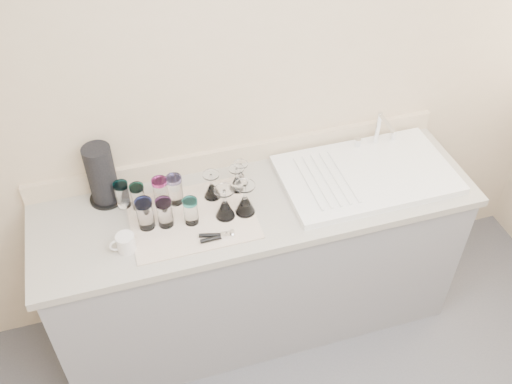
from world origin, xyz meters
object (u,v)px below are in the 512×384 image
object	(u,v)px
tumbler_magenta	(145,214)
goblet_extra	(241,177)
tumbler_lavender	(191,211)
goblet_back_right	(237,182)
goblet_front_right	(245,203)
sink_unit	(367,174)
tumbler_extra	(122,194)
tumbler_cyan	(161,192)
goblet_back_left	(212,189)
goblet_front_left	(225,207)
can_opener	(217,236)
tumbler_teal	(138,197)
tumbler_purple	(175,190)
paper_towel_roll	(102,175)
tumbler_blue	(165,213)
white_mug	(125,243)

from	to	relation	value
tumbler_magenta	goblet_extra	distance (m)	0.50
tumbler_lavender	goblet_back_right	world-z (taller)	tumbler_lavender
goblet_extra	goblet_front_right	bearing A→B (deg)	-100.10
sink_unit	tumbler_extra	world-z (taller)	sink_unit
tumbler_cyan	goblet_back_right	distance (m)	0.35
goblet_back_left	goblet_extra	bearing A→B (deg)	17.71
goblet_front_left	can_opener	world-z (taller)	goblet_front_left
tumbler_teal	goblet_back_left	xyz separation A→B (m)	(0.33, -0.02, -0.02)
tumbler_purple	goblet_back_left	distance (m)	0.17
tumbler_purple	paper_towel_roll	size ratio (longest dim) A/B	0.49
sink_unit	goblet_back_right	size ratio (longest dim) A/B	6.48
tumbler_lavender	goblet_front_right	distance (m)	0.24
tumbler_blue	goblet_back_left	xyz separation A→B (m)	(0.24, 0.12, -0.03)
tumbler_cyan	can_opener	xyz separation A→B (m)	(0.19, -0.28, -0.06)
tumbler_lavender	goblet_back_right	xyz separation A→B (m)	(0.25, 0.15, -0.02)
tumbler_magenta	tumbler_blue	size ratio (longest dim) A/B	1.07
goblet_back_left	white_mug	xyz separation A→B (m)	(-0.42, -0.21, -0.01)
can_opener	paper_towel_roll	size ratio (longest dim) A/B	0.51
tumbler_teal	goblet_front_right	size ratio (longest dim) A/B	0.80
sink_unit	goblet_back_left	world-z (taller)	sink_unit
tumbler_lavender	goblet_front_right	xyz separation A→B (m)	(0.24, -0.01, -0.01)
goblet_front_right	tumbler_cyan	bearing A→B (deg)	155.36
goblet_front_left	goblet_extra	distance (m)	0.23
goblet_front_left	white_mug	distance (m)	0.46
tumbler_teal	can_opener	bearing A→B (deg)	-44.58
goblet_back_right	tumbler_blue	bearing A→B (deg)	-159.78
tumbler_lavender	goblet_extra	size ratio (longest dim) A/B	1.07
goblet_front_right	goblet_extra	bearing A→B (deg)	79.90
tumbler_extra	goblet_front_right	xyz separation A→B (m)	(0.52, -0.20, -0.01)
tumbler_purple	goblet_front_right	size ratio (longest dim) A/B	0.89
tumbler_blue	can_opener	size ratio (longest dim) A/B	0.93
tumbler_cyan	goblet_front_left	distance (m)	0.30
tumbler_cyan	goblet_back_left	size ratio (longest dim) A/B	1.05
goblet_front_right	goblet_extra	xyz separation A→B (m)	(0.03, 0.19, -0.01)
sink_unit	tumbler_blue	size ratio (longest dim) A/B	5.85
tumbler_lavender	paper_towel_roll	world-z (taller)	paper_towel_roll
goblet_extra	sink_unit	bearing A→B (deg)	-11.60
goblet_back_right	goblet_front_right	xyz separation A→B (m)	(-0.00, -0.16, 0.01)
sink_unit	can_opener	xyz separation A→B (m)	(-0.79, -0.19, -0.00)
tumbler_magenta	tumbler_blue	xyz separation A→B (m)	(0.08, -0.01, -0.00)
goblet_back_right	goblet_extra	size ratio (longest dim) A/B	1.03
goblet_front_right	can_opener	bearing A→B (deg)	-143.12
goblet_back_right	tumbler_purple	bearing A→B (deg)	-179.62
tumbler_lavender	goblet_back_left	xyz separation A→B (m)	(0.13, 0.13, -0.02)
sink_unit	tumbler_blue	world-z (taller)	sink_unit
goblet_back_right	white_mug	xyz separation A→B (m)	(-0.55, -0.23, -0.01)
tumbler_magenta	goblet_back_left	size ratio (longest dim) A/B	1.10
tumbler_lavender	goblet_extra	bearing A→B (deg)	33.41
tumbler_teal	goblet_back_left	size ratio (longest dim) A/B	0.95
sink_unit	tumbler_teal	size ratio (longest dim) A/B	6.35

